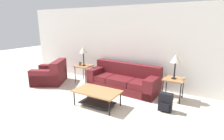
# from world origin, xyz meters

# --- Properties ---
(wall_back) EXTENTS (9.06, 0.06, 2.60)m
(wall_back) POSITION_xyz_m (0.00, 4.09, 1.30)
(wall_back) COLOR white
(wall_back) RESTS_ON ground_plane
(couch) EXTENTS (2.33, 1.00, 0.82)m
(couch) POSITION_xyz_m (-0.12, 3.55, 0.30)
(couch) COLOR maroon
(couch) RESTS_ON ground_plane
(armchair) EXTENTS (1.36, 1.39, 0.80)m
(armchair) POSITION_xyz_m (-2.63, 2.86, 0.29)
(armchair) COLOR maroon
(armchair) RESTS_ON ground_plane
(coffee_table) EXTENTS (1.16, 0.68, 0.41)m
(coffee_table) POSITION_xyz_m (-0.18, 2.18, 0.31)
(coffee_table) COLOR #A87042
(coffee_table) RESTS_ON ground_plane
(side_table_left) EXTENTS (0.54, 0.53, 0.60)m
(side_table_left) POSITION_xyz_m (-1.66, 3.53, 0.54)
(side_table_left) COLOR #A87042
(side_table_left) RESTS_ON ground_plane
(side_table_right) EXTENTS (0.54, 0.53, 0.60)m
(side_table_right) POSITION_xyz_m (1.42, 3.53, 0.54)
(side_table_right) COLOR #A87042
(side_table_right) RESTS_ON ground_plane
(table_lamp_left) EXTENTS (0.27, 0.27, 0.67)m
(table_lamp_left) POSITION_xyz_m (-1.66, 3.53, 1.14)
(table_lamp_left) COLOR black
(table_lamp_left) RESTS_ON side_table_left
(table_lamp_right) EXTENTS (0.27, 0.27, 0.67)m
(table_lamp_right) POSITION_xyz_m (1.42, 3.53, 1.14)
(table_lamp_right) COLOR black
(table_lamp_right) RESTS_ON side_table_right
(backpack) EXTENTS (0.31, 0.25, 0.45)m
(backpack) POSITION_xyz_m (1.40, 2.75, 0.22)
(backpack) COLOR black
(backpack) RESTS_ON ground_plane
(picture_frame) EXTENTS (0.10, 0.04, 0.13)m
(picture_frame) POSITION_xyz_m (-1.76, 3.45, 0.67)
(picture_frame) COLOR #4C3828
(picture_frame) RESTS_ON side_table_left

